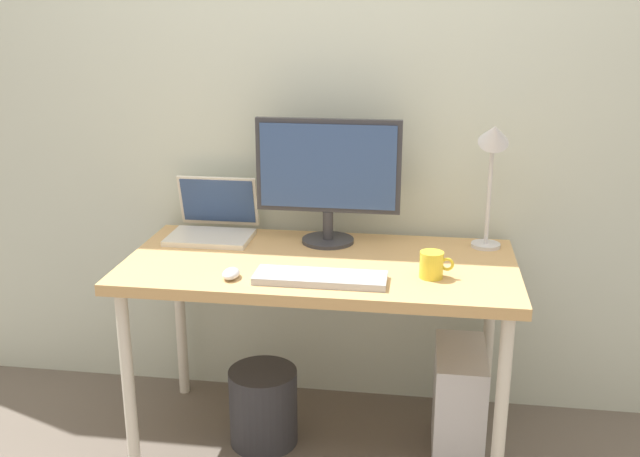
# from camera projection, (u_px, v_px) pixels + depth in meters

# --- Properties ---
(ground_plane) EXTENTS (6.00, 6.00, 0.00)m
(ground_plane) POSITION_uv_depth(u_px,v_px,m) (320.00, 440.00, 2.84)
(ground_plane) COLOR #665B51
(back_wall) EXTENTS (4.40, 0.04, 2.60)m
(back_wall) POSITION_uv_depth(u_px,v_px,m) (335.00, 90.00, 2.84)
(back_wall) COLOR silver
(back_wall) RESTS_ON ground_plane
(desk) EXTENTS (1.40, 0.68, 0.74)m
(desk) POSITION_uv_depth(u_px,v_px,m) (320.00, 278.00, 2.64)
(desk) COLOR tan
(desk) RESTS_ON ground_plane
(monitor) EXTENTS (0.55, 0.20, 0.48)m
(monitor) POSITION_uv_depth(u_px,v_px,m) (327.00, 173.00, 2.74)
(monitor) COLOR #333338
(monitor) RESTS_ON desk
(laptop) EXTENTS (0.32, 0.28, 0.23)m
(laptop) POSITION_uv_depth(u_px,v_px,m) (214.00, 222.00, 2.89)
(laptop) COLOR silver
(laptop) RESTS_ON desk
(desk_lamp) EXTENTS (0.11, 0.16, 0.50)m
(desk_lamp) POSITION_uv_depth(u_px,v_px,m) (493.00, 155.00, 2.64)
(desk_lamp) COLOR silver
(desk_lamp) RESTS_ON desk
(keyboard) EXTENTS (0.44, 0.14, 0.02)m
(keyboard) POSITION_uv_depth(u_px,v_px,m) (320.00, 278.00, 2.43)
(keyboard) COLOR #B2B2B7
(keyboard) RESTS_ON desk
(mouse) EXTENTS (0.06, 0.09, 0.03)m
(mouse) POSITION_uv_depth(u_px,v_px,m) (231.00, 274.00, 2.45)
(mouse) COLOR silver
(mouse) RESTS_ON desk
(coffee_mug) EXTENTS (0.12, 0.08, 0.09)m
(coffee_mug) POSITION_uv_depth(u_px,v_px,m) (432.00, 265.00, 2.45)
(coffee_mug) COLOR yellow
(coffee_mug) RESTS_ON desk
(computer_tower) EXTENTS (0.18, 0.36, 0.42)m
(computer_tower) POSITION_uv_depth(u_px,v_px,m) (458.00, 403.00, 2.70)
(computer_tower) COLOR silver
(computer_tower) RESTS_ON ground_plane
(wastebasket) EXTENTS (0.26, 0.26, 0.30)m
(wastebasket) POSITION_uv_depth(u_px,v_px,m) (263.00, 406.00, 2.79)
(wastebasket) COLOR #333338
(wastebasket) RESTS_ON ground_plane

